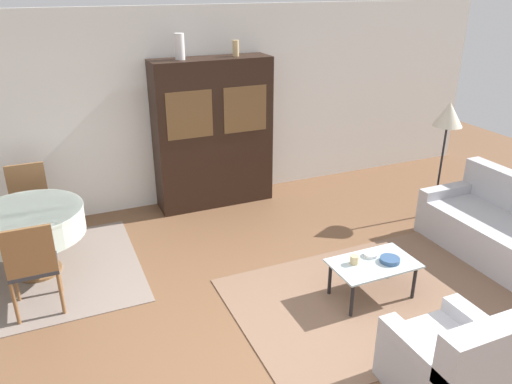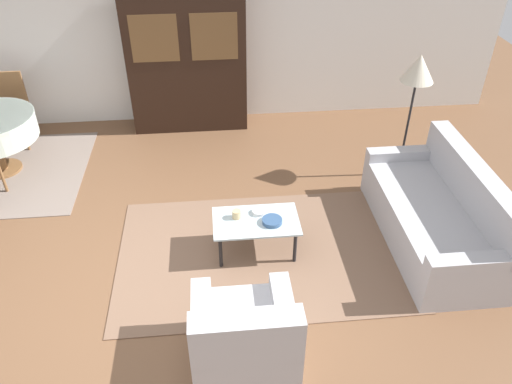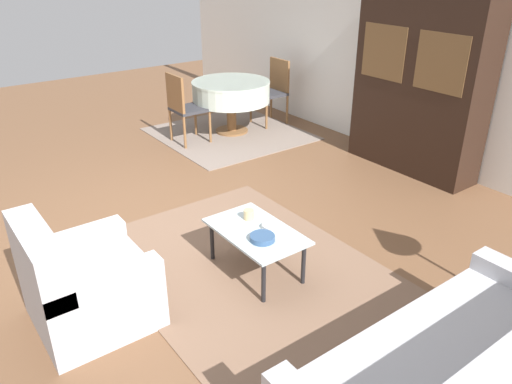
{
  "view_description": "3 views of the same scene",
  "coord_description": "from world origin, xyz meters",
  "px_view_note": "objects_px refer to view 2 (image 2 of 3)",
  "views": [
    {
      "loc": [
        -1.71,
        -3.0,
        3.02
      ],
      "look_at": [
        0.2,
        1.4,
        0.95
      ],
      "focal_mm": 35.0,
      "sensor_mm": 36.0,
      "label": 1
    },
    {
      "loc": [
        0.69,
        -3.4,
        3.52
      ],
      "look_at": [
        1.07,
        0.46,
        0.75
      ],
      "focal_mm": 35.0,
      "sensor_mm": 36.0,
      "label": 2
    },
    {
      "loc": [
        3.91,
        -1.63,
        2.47
      ],
      "look_at": [
        1.07,
        0.46,
        0.75
      ],
      "focal_mm": 35.0,
      "sensor_mm": 36.0,
      "label": 3
    }
  ],
  "objects_px": {
    "floor_lamp": "(418,74)",
    "bowl_small": "(259,212)",
    "cup": "(237,214)",
    "armchair": "(245,339)",
    "dining_chair_far": "(9,105)",
    "couch": "(438,216)",
    "coffee_table": "(256,224)",
    "bowl": "(272,221)",
    "display_cabinet": "(187,58)"
  },
  "relations": [
    {
      "from": "floor_lamp",
      "to": "bowl",
      "type": "distance_m",
      "value": 2.41
    },
    {
      "from": "coffee_table",
      "to": "floor_lamp",
      "type": "height_order",
      "value": "floor_lamp"
    },
    {
      "from": "cup",
      "to": "armchair",
      "type": "bearing_deg",
      "value": -91.41
    },
    {
      "from": "dining_chair_far",
      "to": "armchair",
      "type": "bearing_deg",
      "value": 125.83
    },
    {
      "from": "armchair",
      "to": "coffee_table",
      "type": "relative_size",
      "value": 1.0
    },
    {
      "from": "display_cabinet",
      "to": "bowl_small",
      "type": "height_order",
      "value": "display_cabinet"
    },
    {
      "from": "bowl",
      "to": "bowl_small",
      "type": "xyz_separation_m",
      "value": [
        -0.11,
        0.17,
        -0.0
      ]
    },
    {
      "from": "couch",
      "to": "dining_chair_far",
      "type": "distance_m",
      "value": 5.66
    },
    {
      "from": "coffee_table",
      "to": "cup",
      "type": "xyz_separation_m",
      "value": [
        -0.19,
        0.06,
        0.09
      ]
    },
    {
      "from": "couch",
      "to": "dining_chair_far",
      "type": "relative_size",
      "value": 2.05
    },
    {
      "from": "coffee_table",
      "to": "display_cabinet",
      "type": "height_order",
      "value": "display_cabinet"
    },
    {
      "from": "dining_chair_far",
      "to": "cup",
      "type": "relative_size",
      "value": 10.97
    },
    {
      "from": "couch",
      "to": "cup",
      "type": "height_order",
      "value": "couch"
    },
    {
      "from": "bowl",
      "to": "bowl_small",
      "type": "relative_size",
      "value": 1.43
    },
    {
      "from": "floor_lamp",
      "to": "display_cabinet",
      "type": "bearing_deg",
      "value": 148.47
    },
    {
      "from": "dining_chair_far",
      "to": "bowl",
      "type": "relative_size",
      "value": 4.84
    },
    {
      "from": "armchair",
      "to": "display_cabinet",
      "type": "height_order",
      "value": "display_cabinet"
    },
    {
      "from": "armchair",
      "to": "bowl",
      "type": "height_order",
      "value": "armchair"
    },
    {
      "from": "cup",
      "to": "bowl_small",
      "type": "xyz_separation_m",
      "value": [
        0.23,
        0.05,
        -0.03
      ]
    },
    {
      "from": "armchair",
      "to": "cup",
      "type": "xyz_separation_m",
      "value": [
        0.04,
        1.42,
        0.13
      ]
    },
    {
      "from": "display_cabinet",
      "to": "dining_chair_far",
      "type": "distance_m",
      "value": 2.49
    },
    {
      "from": "floor_lamp",
      "to": "bowl_small",
      "type": "xyz_separation_m",
      "value": [
        -1.91,
        -1.15,
        -0.92
      ]
    },
    {
      "from": "floor_lamp",
      "to": "bowl",
      "type": "bearing_deg",
      "value": -143.75
    },
    {
      "from": "bowl",
      "to": "cup",
      "type": "bearing_deg",
      "value": 161.49
    },
    {
      "from": "display_cabinet",
      "to": "bowl",
      "type": "xyz_separation_m",
      "value": [
        0.83,
        -2.93,
        -0.6
      ]
    },
    {
      "from": "display_cabinet",
      "to": "bowl_small",
      "type": "xyz_separation_m",
      "value": [
        0.72,
        -2.77,
        -0.61
      ]
    },
    {
      "from": "armchair",
      "to": "bowl_small",
      "type": "relative_size",
      "value": 6.11
    },
    {
      "from": "floor_lamp",
      "to": "couch",
      "type": "bearing_deg",
      "value": -92.37
    },
    {
      "from": "bowl_small",
      "to": "couch",
      "type": "bearing_deg",
      "value": -3.5
    },
    {
      "from": "armchair",
      "to": "cup",
      "type": "relative_size",
      "value": 9.68
    },
    {
      "from": "dining_chair_far",
      "to": "floor_lamp",
      "type": "relative_size",
      "value": 0.62
    },
    {
      "from": "cup",
      "to": "floor_lamp",
      "type": "bearing_deg",
      "value": 29.33
    },
    {
      "from": "couch",
      "to": "dining_chair_far",
      "type": "xyz_separation_m",
      "value": [
        -5.01,
        2.63,
        0.25
      ]
    },
    {
      "from": "coffee_table",
      "to": "floor_lamp",
      "type": "relative_size",
      "value": 0.55
    },
    {
      "from": "couch",
      "to": "coffee_table",
      "type": "distance_m",
      "value": 1.9
    },
    {
      "from": "bowl_small",
      "to": "display_cabinet",
      "type": "bearing_deg",
      "value": 104.59
    },
    {
      "from": "bowl",
      "to": "couch",
      "type": "bearing_deg",
      "value": 1.76
    },
    {
      "from": "dining_chair_far",
      "to": "floor_lamp",
      "type": "xyz_separation_m",
      "value": [
        5.06,
        -1.37,
        0.78
      ]
    },
    {
      "from": "floor_lamp",
      "to": "cup",
      "type": "bearing_deg",
      "value": -150.67
    },
    {
      "from": "bowl",
      "to": "bowl_small",
      "type": "height_order",
      "value": "bowl"
    },
    {
      "from": "dining_chair_far",
      "to": "bowl_small",
      "type": "xyz_separation_m",
      "value": [
        3.15,
        -2.52,
        -0.14
      ]
    },
    {
      "from": "coffee_table",
      "to": "bowl",
      "type": "height_order",
      "value": "bowl"
    },
    {
      "from": "dining_chair_far",
      "to": "bowl_small",
      "type": "relative_size",
      "value": 6.92
    },
    {
      "from": "couch",
      "to": "floor_lamp",
      "type": "xyz_separation_m",
      "value": [
        0.05,
        1.27,
        1.03
      ]
    },
    {
      "from": "armchair",
      "to": "bowl_small",
      "type": "height_order",
      "value": "armchair"
    },
    {
      "from": "cup",
      "to": "bowl",
      "type": "distance_m",
      "value": 0.36
    },
    {
      "from": "display_cabinet",
      "to": "floor_lamp",
      "type": "xyz_separation_m",
      "value": [
        2.63,
        -1.61,
        0.31
      ]
    },
    {
      "from": "armchair",
      "to": "floor_lamp",
      "type": "relative_size",
      "value": 0.54
    },
    {
      "from": "bowl",
      "to": "dining_chair_far",
      "type": "bearing_deg",
      "value": 140.55
    },
    {
      "from": "floor_lamp",
      "to": "bowl_small",
      "type": "bearing_deg",
      "value": -148.92
    }
  ]
}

